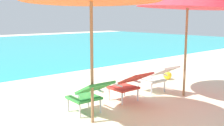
{
  "coord_description": "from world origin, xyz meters",
  "views": [
    {
      "loc": [
        -3.87,
        -3.71,
        1.73
      ],
      "look_at": [
        0.0,
        0.7,
        0.75
      ],
      "focal_mm": 43.51,
      "sensor_mm": 36.0,
      "label": 1
    }
  ],
  "objects_px": {
    "lounge_chair_left": "(89,93)",
    "lounge_chair_center": "(129,83)",
    "lounge_chair_right": "(157,76)",
    "beach_ball": "(168,75)"
  },
  "relations": [
    {
      "from": "lounge_chair_left",
      "to": "lounge_chair_center",
      "type": "bearing_deg",
      "value": 2.54
    },
    {
      "from": "lounge_chair_right",
      "to": "beach_ball",
      "type": "xyz_separation_m",
      "value": [
        1.33,
        0.71,
        -0.29
      ]
    },
    {
      "from": "lounge_chair_right",
      "to": "lounge_chair_left",
      "type": "bearing_deg",
      "value": -176.71
    },
    {
      "from": "lounge_chair_right",
      "to": "beach_ball",
      "type": "bearing_deg",
      "value": 28.12
    },
    {
      "from": "lounge_chair_left",
      "to": "beach_ball",
      "type": "height_order",
      "value": "lounge_chair_left"
    },
    {
      "from": "lounge_chair_right",
      "to": "lounge_chair_center",
      "type": "bearing_deg",
      "value": -175.9
    },
    {
      "from": "beach_ball",
      "to": "lounge_chair_left",
      "type": "bearing_deg",
      "value": -166.18
    },
    {
      "from": "lounge_chair_left",
      "to": "lounge_chair_center",
      "type": "relative_size",
      "value": 1.02
    },
    {
      "from": "lounge_chair_left",
      "to": "lounge_chair_center",
      "type": "xyz_separation_m",
      "value": [
        1.05,
        0.05,
        0.0
      ]
    },
    {
      "from": "lounge_chair_left",
      "to": "beach_ball",
      "type": "xyz_separation_m",
      "value": [
        3.37,
        0.83,
        -0.29
      ]
    }
  ]
}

